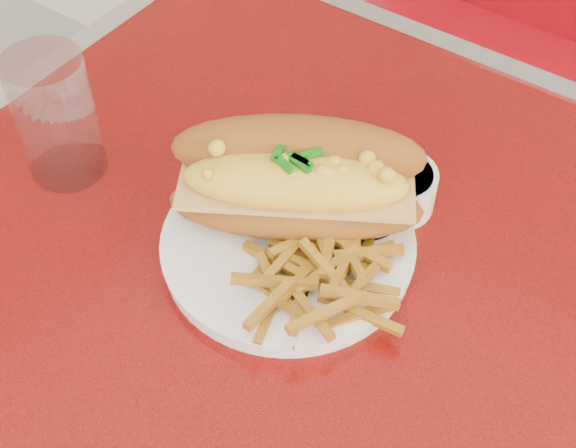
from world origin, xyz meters
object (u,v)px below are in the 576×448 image
Objects in this scene: dinner_plate at (288,245)px; gravy_ramekin at (397,187)px; fork at (308,274)px; water_tumbler at (56,117)px; sauce_cup_left at (366,216)px; mac_hoagie at (297,179)px.

gravy_ramekin is (0.05, 0.11, 0.01)m from dinner_plate.
water_tumbler reaches higher than fork.
fork is 0.14m from gravy_ramekin.
sauce_cup_left is at bearing 56.86° from dinner_plate.
dinner_plate is 0.06m from mac_hoagie.
fork is at bearing -95.96° from gravy_ramekin.
fork is at bearing 2.69° from water_tumbler.
mac_hoagie is 1.93× the size of water_tumbler.
sauce_cup_left is 0.32m from water_tumbler.
mac_hoagie is 0.09m from fork.
mac_hoagie reaches higher than dinner_plate.
sauce_cup_left reaches higher than fork.
sauce_cup_left is (-0.01, -0.05, -0.00)m from gravy_ramekin.
sauce_cup_left is (0.01, 0.09, 0.00)m from fork.
water_tumbler is at bearing -153.87° from gravy_ramekin.
sauce_cup_left is at bearing -0.44° from mac_hoagie.
fork is 0.09m from sauce_cup_left.
water_tumbler is (-0.30, -0.10, 0.05)m from sauce_cup_left.
water_tumbler is at bearing 70.53° from fork.
mac_hoagie is 0.25m from water_tumbler.
water_tumbler reaches higher than mac_hoagie.
dinner_plate is at bearing -123.14° from sauce_cup_left.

